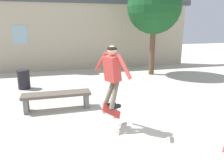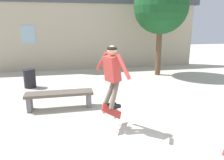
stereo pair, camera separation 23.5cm
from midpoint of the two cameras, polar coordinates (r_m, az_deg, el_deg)
name	(u,v)px [view 1 (the left image)]	position (r m, az deg, el deg)	size (l,w,h in m)	color
ground_plane	(128,144)	(4.67, 2.68, -16.35)	(40.00, 40.00, 0.00)	beige
building_backdrop	(79,33)	(12.01, -9.21, 12.11)	(12.81, 0.52, 5.09)	#B7A88E
tree_right	(154,7)	(10.60, 10.31, 18.25)	(2.46, 2.46, 4.38)	brown
park_bench	(57,97)	(6.45, -15.23, -4.36)	(1.91, 0.49, 0.49)	brown
trash_bin	(24,79)	(8.90, -22.78, 0.28)	(0.48, 0.48, 0.72)	black
skater	(112,72)	(4.81, -1.39, 2.20)	(0.59, 1.13, 1.42)	#B23833
skateboard_flipping	(112,111)	(5.16, -1.37, -8.24)	(0.59, 0.54, 0.60)	red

